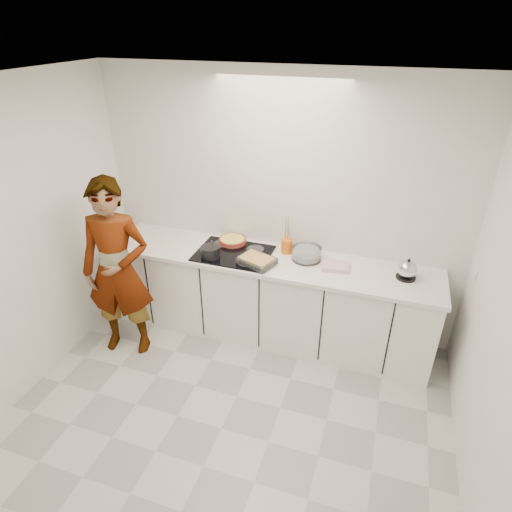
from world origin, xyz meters
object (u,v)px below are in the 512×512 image
(saucepan, at_px, (210,251))
(cook, at_px, (117,271))
(baking_dish, at_px, (257,260))
(tart_dish, at_px, (233,240))
(mixing_bowl, at_px, (307,254))
(hob, at_px, (234,253))
(utensil_crock, at_px, (287,246))
(kettle, at_px, (407,270))

(saucepan, height_order, cook, cook)
(saucepan, xyz_separation_m, baking_dish, (0.47, 0.01, -0.02))
(tart_dish, xyz_separation_m, mixing_bowl, (0.79, -0.08, 0.02))
(hob, relative_size, tart_dish, 2.47)
(mixing_bowl, height_order, cook, cook)
(mixing_bowl, bearing_deg, utensil_crock, 160.49)
(mixing_bowl, relative_size, cook, 0.19)
(tart_dish, distance_m, utensil_crock, 0.57)
(baking_dish, height_order, cook, cook)
(cook, bearing_deg, hob, 19.94)
(saucepan, bearing_deg, kettle, 6.38)
(kettle, xyz_separation_m, cook, (-2.53, -0.67, -0.10))
(kettle, bearing_deg, baking_dish, -171.71)
(saucepan, distance_m, baking_dish, 0.47)
(hob, height_order, mixing_bowl, mixing_bowl)
(tart_dish, relative_size, saucepan, 1.44)
(baking_dish, xyz_separation_m, cook, (-1.20, -0.47, -0.07))
(hob, xyz_separation_m, cook, (-0.92, -0.60, -0.03))
(hob, relative_size, mixing_bowl, 2.19)
(utensil_crock, height_order, cook, cook)
(baking_dish, relative_size, cook, 0.22)
(kettle, distance_m, utensil_crock, 1.13)
(tart_dish, distance_m, saucepan, 0.35)
(mixing_bowl, distance_m, cook, 1.77)
(hob, relative_size, cook, 0.41)
(hob, height_order, utensil_crock, utensil_crock)
(tart_dish, height_order, baking_dish, baking_dish)
(tart_dish, height_order, kettle, kettle)
(tart_dish, xyz_separation_m, kettle, (1.70, -0.13, 0.04))
(hob, xyz_separation_m, saucepan, (-0.19, -0.13, 0.06))
(saucepan, distance_m, mixing_bowl, 0.92)
(tart_dish, xyz_separation_m, utensil_crock, (0.57, -0.00, 0.03))
(cook, bearing_deg, tart_dish, 30.59)
(hob, relative_size, utensil_crock, 5.12)
(hob, bearing_deg, utensil_crock, 21.85)
(tart_dish, relative_size, baking_dish, 0.76)
(hob, height_order, cook, cook)
(saucepan, xyz_separation_m, cook, (-0.74, -0.47, -0.09))
(baking_dish, xyz_separation_m, utensil_crock, (0.20, 0.32, 0.02))
(utensil_crock, relative_size, cook, 0.08)
(baking_dish, height_order, utensil_crock, utensil_crock)
(kettle, bearing_deg, mixing_bowl, 176.70)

